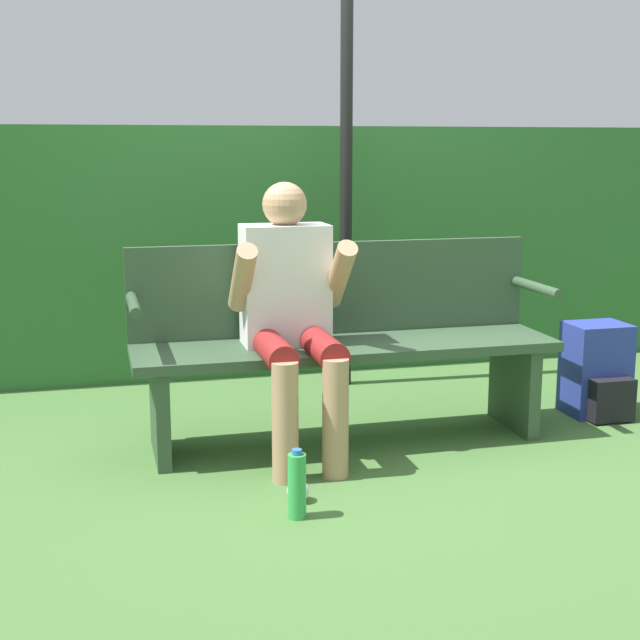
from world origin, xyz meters
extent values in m
plane|color=#426B33|center=(0.00, 0.00, 0.00)|extent=(40.00, 40.00, 0.00)
cube|color=#2D662D|center=(0.00, 1.53, 0.74)|extent=(12.00, 0.48, 1.48)
cube|color=#334C33|center=(0.00, 0.00, 0.45)|extent=(1.96, 0.49, 0.05)
cube|color=#334C33|center=(0.00, 0.23, 0.70)|extent=(1.96, 0.04, 0.44)
cube|color=#334C33|center=(-0.86, 0.00, 0.22)|extent=(0.06, 0.44, 0.43)
cube|color=#334C33|center=(0.86, 0.00, 0.22)|extent=(0.06, 0.44, 0.43)
cylinder|color=#334C33|center=(-0.95, 0.00, 0.70)|extent=(0.05, 0.44, 0.05)
cylinder|color=#334C33|center=(0.95, 0.00, 0.70)|extent=(0.05, 0.44, 0.05)
cube|color=silver|center=(-0.27, 0.05, 0.75)|extent=(0.39, 0.22, 0.55)
sphere|color=tan|center=(-0.27, 0.05, 1.11)|extent=(0.20, 0.20, 0.20)
cylinder|color=maroon|center=(-0.38, -0.19, 0.51)|extent=(0.13, 0.48, 0.13)
cylinder|color=maroon|center=(-0.17, -0.19, 0.51)|extent=(0.13, 0.48, 0.13)
cylinder|color=tan|center=(-0.38, -0.43, 0.25)|extent=(0.11, 0.11, 0.51)
cylinder|color=tan|center=(-0.17, -0.43, 0.25)|extent=(0.11, 0.11, 0.51)
cylinder|color=tan|center=(-0.49, -0.08, 0.81)|extent=(0.09, 0.33, 0.33)
cylinder|color=tan|center=(-0.06, -0.08, 0.81)|extent=(0.09, 0.33, 0.33)
cube|color=#283893|center=(1.37, 0.11, 0.24)|extent=(0.30, 0.24, 0.48)
cube|color=black|center=(1.37, -0.06, 0.12)|extent=(0.22, 0.09, 0.21)
cylinder|color=green|center=(-0.42, -0.80, 0.12)|extent=(0.07, 0.07, 0.25)
cylinder|color=#2D66B2|center=(-0.42, -0.80, 0.26)|extent=(0.04, 0.04, 0.02)
cylinder|color=black|center=(0.28, 0.99, 1.43)|extent=(0.07, 0.07, 2.85)
sphere|color=silver|center=(-0.38, -0.65, 0.04)|extent=(0.09, 0.09, 0.09)
camera|label=1|loc=(-1.11, -3.85, 1.37)|focal=50.00mm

